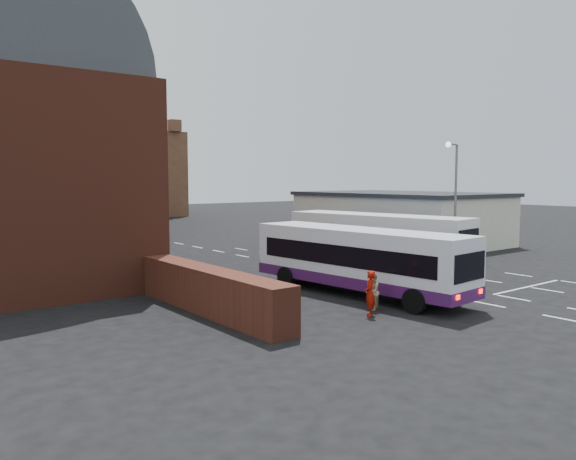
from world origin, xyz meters
TOP-DOWN VIEW (x-y plane):
  - ground at (0.00, 0.00)m, footprint 180.00×180.00m
  - forecourt_wall at (-10.20, 2.00)m, footprint 1.20×10.00m
  - cream_building at (15.00, 14.00)m, footprint 10.40×16.40m
  - brick_terrace at (-6.00, 46.00)m, footprint 22.00×10.00m
  - castle_keep at (6.00, 66.00)m, footprint 22.00×22.00m
  - bus_white_outbound at (-2.93, 0.94)m, footprint 3.56×11.42m
  - bus_white_inbound at (3.88, 6.13)m, footprint 4.44×12.05m
  - bus_blue at (5.64, 8.67)m, footprint 3.85×9.97m
  - bus_red_double at (-0.11, 35.73)m, footprint 3.20×11.75m
  - street_lamp at (8.34, 3.85)m, footprint 1.52×0.53m
  - pedestrian_red at (-5.50, -2.27)m, footprint 0.77×0.76m
  - pedestrian_beige at (-4.75, -1.68)m, footprint 0.95×0.88m

SIDE VIEW (x-z plane):
  - ground at x=0.00m, z-range 0.00..0.00m
  - pedestrian_beige at x=-4.75m, z-range 0.00..1.56m
  - pedestrian_red at x=-5.50m, z-range 0.00..1.79m
  - forecourt_wall at x=-10.20m, z-range 0.00..1.80m
  - bus_blue at x=5.64m, z-range 0.24..2.90m
  - bus_white_outbound at x=-2.93m, z-range 0.28..3.34m
  - bus_white_inbound at x=3.88m, z-range 0.29..3.50m
  - cream_building at x=15.00m, z-range 0.03..4.28m
  - bus_red_double at x=-0.11m, z-range 0.15..4.82m
  - street_lamp at x=8.34m, z-range 0.79..8.39m
  - brick_terrace at x=-6.00m, z-range 0.00..11.00m
  - castle_keep at x=6.00m, z-range 0.00..12.00m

